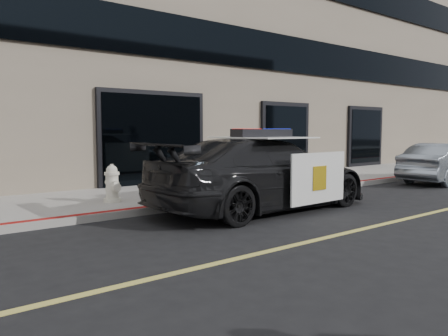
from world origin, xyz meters
TOP-DOWN VIEW (x-y plane):
  - ground at (0.00, 0.00)m, footprint 120.00×120.00m
  - sidewalk_n at (0.00, 5.25)m, footprint 60.00×3.50m
  - building_n at (0.00, 10.50)m, footprint 60.00×7.00m
  - police_car at (-0.81, 2.48)m, footprint 2.64×5.51m
  - silver_sedan at (7.27, 2.32)m, footprint 1.40×3.94m
  - fire_hydrant at (-3.34, 4.57)m, footprint 0.38×0.53m

SIDE VIEW (x-z plane):
  - ground at x=0.00m, z-range 0.00..0.00m
  - sidewalk_n at x=0.00m, z-range 0.00..0.15m
  - fire_hydrant at x=-3.34m, z-range 0.12..0.96m
  - silver_sedan at x=7.27m, z-range 0.00..1.30m
  - police_car at x=-0.81m, z-range -0.09..1.67m
  - building_n at x=0.00m, z-range 0.00..12.00m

